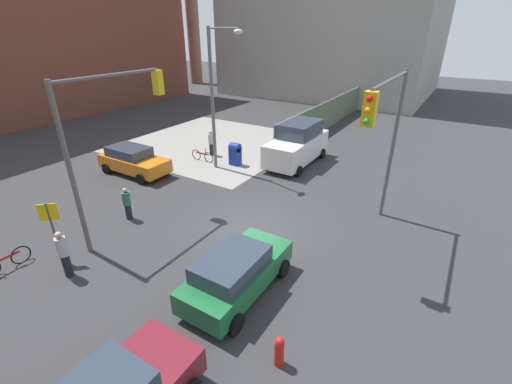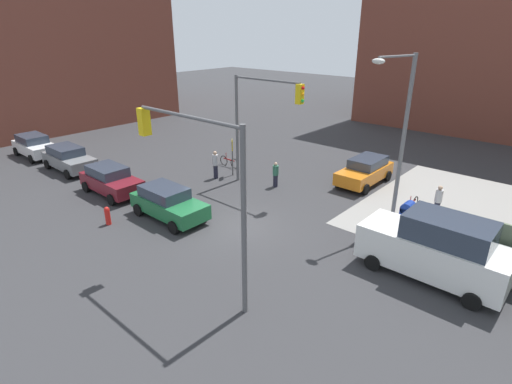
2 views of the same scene
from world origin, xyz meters
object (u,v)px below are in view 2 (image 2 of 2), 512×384
at_px(traffic_signal_nw_corner, 260,112).
at_px(bicycle_at_crosswalk, 229,162).
at_px(sedan_green, 168,202).
at_px(van_white_delivery, 436,248).
at_px(bicycle_leaning_on_fence, 411,205).
at_px(street_lamp_corner, 400,128).
at_px(pedestrian_crossing, 438,201).
at_px(coupe_orange, 365,171).
at_px(coupe_maroon, 111,180).
at_px(fire_hydrant, 108,215).
at_px(pedestrian_walking_north, 215,164).
at_px(hatchback_gray, 68,158).
at_px(pedestrian_waiting, 276,174).
at_px(coupe_white, 35,146).
at_px(mailbox_blue, 407,215).
at_px(traffic_signal_se_corner, 199,171).

xyz_separation_m(traffic_signal_nw_corner, bicycle_at_crosswalk, (-4.15, 1.50, -4.25)).
distance_m(traffic_signal_nw_corner, sedan_green, 7.32).
distance_m(sedan_green, van_white_delivery, 12.43).
bearing_deg(sedan_green, bicycle_leaning_on_fence, 44.93).
bearing_deg(street_lamp_corner, pedestrian_crossing, 49.16).
relative_size(van_white_delivery, pedestrian_crossing, 3.16).
relative_size(coupe_orange, coupe_maroon, 1.04).
bearing_deg(bicycle_leaning_on_fence, pedestrian_crossing, 9.62).
bearing_deg(coupe_orange, coupe_maroon, -132.45).
distance_m(fire_hydrant, coupe_maroon, 4.15).
relative_size(pedestrian_crossing, pedestrian_walking_north, 0.94).
distance_m(fire_hydrant, bicycle_leaning_on_fence, 15.56).
bearing_deg(hatchback_gray, pedestrian_waiting, 29.13).
bearing_deg(street_lamp_corner, bicycle_leaning_on_fence, 74.33).
bearing_deg(bicycle_leaning_on_fence, hatchback_gray, -155.99).
relative_size(fire_hydrant, sedan_green, 0.22).
bearing_deg(bicycle_at_crosswalk, coupe_white, -147.64).
bearing_deg(pedestrian_crossing, sedan_green, 146.92).
xyz_separation_m(pedestrian_waiting, bicycle_at_crosswalk, (-4.80, 0.80, -0.46)).
relative_size(traffic_signal_nw_corner, pedestrian_waiting, 4.17).
bearing_deg(street_lamp_corner, mailbox_blue, -22.05).
relative_size(coupe_maroon, bicycle_at_crosswalk, 2.41).
bearing_deg(traffic_signal_nw_corner, pedestrian_crossing, 17.05).
height_order(sedan_green, pedestrian_crossing, pedestrian_crossing).
relative_size(pedestrian_waiting, bicycle_leaning_on_fence, 0.89).
distance_m(pedestrian_crossing, bicycle_at_crosswalk, 13.69).
bearing_deg(mailbox_blue, traffic_signal_nw_corner, -176.77).
distance_m(street_lamp_corner, coupe_white, 25.85).
height_order(fire_hydrant, pedestrian_walking_north, pedestrian_walking_north).
bearing_deg(hatchback_gray, bicycle_leaning_on_fence, 24.01).
xyz_separation_m(fire_hydrant, coupe_white, (-14.36, 2.24, 0.36)).
xyz_separation_m(coupe_orange, van_white_delivery, (6.73, -7.48, 0.44)).
distance_m(fire_hydrant, pedestrian_crossing, 16.55).
distance_m(coupe_maroon, bicycle_leaning_on_fence, 16.82).
height_order(pedestrian_waiting, pedestrian_walking_north, pedestrian_walking_north).
height_order(hatchback_gray, pedestrian_waiting, hatchback_gray).
bearing_deg(pedestrian_walking_north, street_lamp_corner, -63.17).
distance_m(fire_hydrant, coupe_white, 14.54).
height_order(fire_hydrant, sedan_green, sedan_green).
height_order(coupe_orange, hatchback_gray, same).
bearing_deg(traffic_signal_se_corner, pedestrian_waiting, 114.83).
xyz_separation_m(sedan_green, bicycle_at_crosswalk, (-3.44, 7.75, -0.50)).
bearing_deg(mailbox_blue, hatchback_gray, -161.96).
bearing_deg(bicycle_at_crosswalk, pedestrian_waiting, -9.46).
relative_size(street_lamp_corner, bicycle_at_crosswalk, 4.57).
height_order(coupe_white, bicycle_at_crosswalk, coupe_white).
height_order(pedestrian_waiting, bicycle_at_crosswalk, pedestrian_waiting).
distance_m(bicycle_leaning_on_fence, bicycle_at_crosswalk, 12.46).
height_order(traffic_signal_nw_corner, street_lamp_corner, street_lamp_corner).
distance_m(traffic_signal_nw_corner, coupe_white, 18.30).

